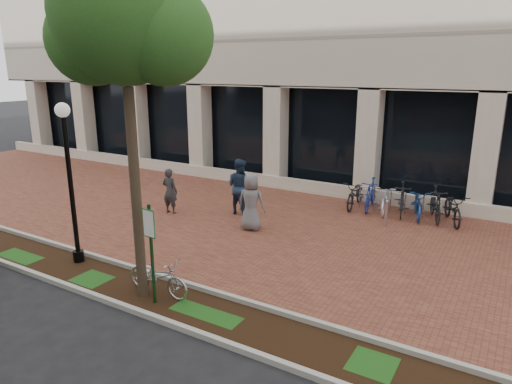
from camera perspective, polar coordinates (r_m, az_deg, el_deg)
The scene contains 14 objects.
ground at distance 14.79m, azimuth 0.16°, elevation -4.19°, with size 120.00×120.00×0.00m, color black.
brick_plaza at distance 14.79m, azimuth 0.16°, elevation -4.17°, with size 40.00×9.00×0.01m, color brown.
planting_strip at distance 10.98m, azimuth -14.28°, elevation -11.94°, with size 40.00×1.50×0.01m, color black.
curb_plaza_side at distance 11.43m, azimuth -11.62°, elevation -10.32°, with size 40.00×0.12×0.12m, color #ACABA2.
curb_street_side at distance 10.51m, azimuth -17.25°, elevation -13.14°, with size 40.00×0.12×0.12m, color #ACABA2.
parking_sign at distance 9.81m, azimuth -13.05°, elevation -6.03°, with size 0.34×0.07×2.24m.
lamppost at distance 12.33m, azimuth -22.27°, elevation 1.96°, with size 0.36×0.36×4.13m.
street_tree at distance 9.62m, azimuth -15.94°, elevation 19.60°, with size 3.29×2.74×7.32m.
locked_bicycle at distance 10.58m, azimuth -12.14°, elevation -10.25°, with size 0.59×1.68×0.88m, color #B3B3B8.
pedestrian_left at distance 16.07m, azimuth -10.71°, elevation 0.12°, with size 0.58×0.38×1.60m, color #2B2B31.
pedestrian_mid at distance 15.72m, azimuth -2.06°, elevation 0.70°, with size 0.95×0.74×1.95m, color #1D2E4A.
pedestrian_right at distance 14.16m, azimuth -0.61°, elevation -1.28°, with size 0.88×0.57×1.79m, color slate.
bollard at distance 15.14m, azimuth 15.96°, elevation -2.53°, with size 0.12×0.12×0.90m.
bike_rack_cluster at distance 16.48m, azimuth 17.78°, elevation -0.96°, with size 4.37×2.05×1.13m.
Camera 1 is at (7.11, -11.99, 4.95)m, focal length 32.00 mm.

